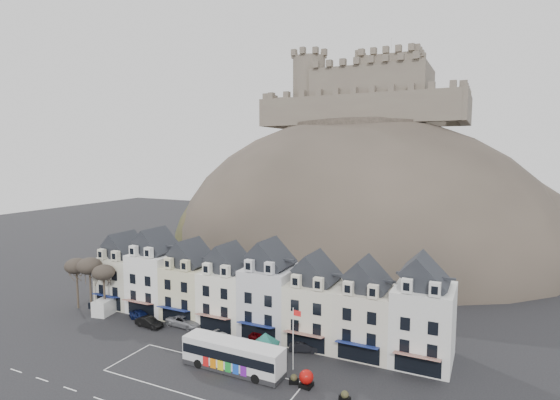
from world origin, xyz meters
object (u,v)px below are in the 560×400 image
(red_buoy, at_px, (306,378))
(car_black, at_px, (149,322))
(flagpole, at_px, (294,335))
(car_silver, at_px, (185,321))
(car_navy, at_px, (141,316))
(car_maroon, at_px, (259,337))
(white_van, at_px, (108,305))
(car_charcoal, at_px, (304,347))
(car_white, at_px, (224,339))
(bus_shelter, at_px, (265,340))
(bus, at_px, (233,354))

(red_buoy, xyz_separation_m, car_black, (-26.61, 5.16, -0.26))
(flagpole, height_order, car_black, flagpole)
(car_silver, bearing_deg, car_navy, 100.21)
(car_silver, relative_size, car_maroon, 1.38)
(white_van, xyz_separation_m, car_black, (9.93, -1.70, -0.48))
(flagpole, height_order, car_charcoal, flagpole)
(car_navy, xyz_separation_m, car_white, (15.60, -1.27, -0.13))
(bus_shelter, distance_m, flagpole, 3.82)
(red_buoy, xyz_separation_m, car_silver, (-22.16, 7.66, -0.20))
(red_buoy, distance_m, white_van, 37.18)
(bus, distance_m, flagpole, 7.36)
(car_silver, bearing_deg, flagpole, -102.71)
(car_black, bearing_deg, red_buoy, -96.21)
(car_navy, height_order, car_charcoal, car_navy)
(flagpole, bearing_deg, red_buoy, -45.93)
(car_black, relative_size, car_maroon, 1.09)
(white_van, bearing_deg, bus, -26.36)
(bus, height_order, bus_shelter, bus_shelter)
(white_van, xyz_separation_m, car_navy, (7.09, -0.36, -0.43))
(bus_shelter, height_order, car_charcoal, bus_shelter)
(red_buoy, distance_m, car_navy, 30.16)
(bus, distance_m, bus_shelter, 4.15)
(car_charcoal, bearing_deg, bus_shelter, 129.86)
(car_navy, bearing_deg, car_black, -97.45)
(car_white, distance_m, car_charcoal, 10.68)
(car_white, bearing_deg, red_buoy, -93.35)
(white_van, bearing_deg, car_silver, -8.52)
(bus, height_order, car_silver, bus)
(red_buoy, xyz_separation_m, car_white, (-13.85, 5.23, -0.34))
(car_black, xyz_separation_m, car_maroon, (16.73, 2.50, -0.03))
(bus, xyz_separation_m, flagpole, (6.22, 3.21, 2.29))
(red_buoy, height_order, car_maroon, red_buoy)
(red_buoy, relative_size, car_silver, 0.35)
(flagpole, relative_size, car_black, 1.71)
(red_buoy, bearing_deg, white_van, 169.37)
(car_maroon, bearing_deg, car_charcoal, -65.40)
(bus, bearing_deg, white_van, 165.96)
(red_buoy, relative_size, white_van, 0.34)
(white_van, height_order, car_black, white_van)
(car_black, bearing_deg, car_silver, -55.92)
(bus_shelter, xyz_separation_m, car_charcoal, (2.91, 4.96, -2.34))
(red_buoy, relative_size, car_navy, 0.43)
(flagpole, bearing_deg, bus_shelter, -177.56)
(red_buoy, relative_size, car_black, 0.44)
(bus, bearing_deg, car_charcoal, 56.09)
(flagpole, relative_size, car_white, 1.71)
(bus_shelter, relative_size, flagpole, 0.78)
(bus, height_order, car_white, bus)
(car_silver, relative_size, car_charcoal, 1.43)
(car_navy, distance_m, car_charcoal, 26.03)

